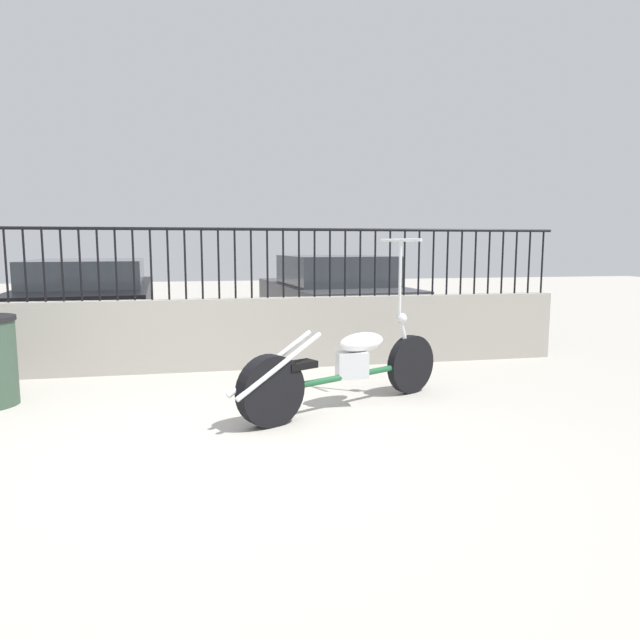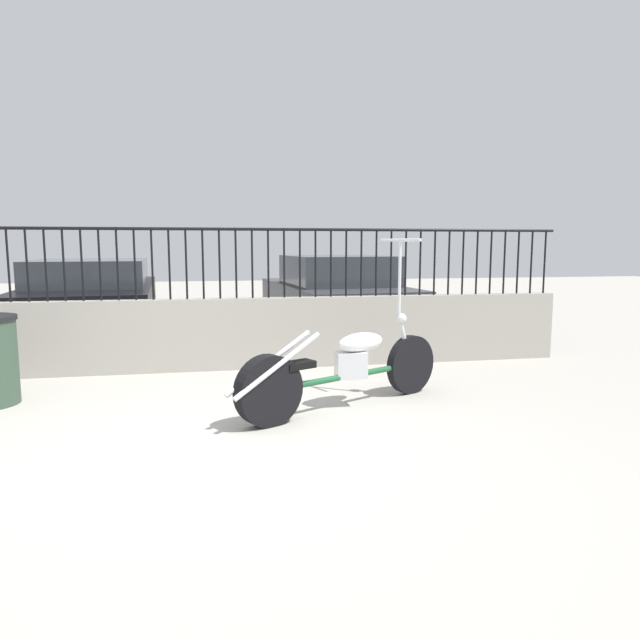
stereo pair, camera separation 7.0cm
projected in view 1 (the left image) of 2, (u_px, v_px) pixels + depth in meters
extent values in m
plane|color=#ADA89E|center=(219.00, 449.00, 4.20)|extent=(40.00, 40.00, 0.00)
cube|color=#9E998E|center=(212.00, 335.00, 6.79)|extent=(8.82, 0.18, 0.86)
cylinder|color=black|center=(6.00, 265.00, 6.25)|extent=(0.02, 0.02, 0.83)
cylinder|color=black|center=(25.00, 265.00, 6.28)|extent=(0.02, 0.02, 0.83)
cylinder|color=black|center=(43.00, 264.00, 6.32)|extent=(0.02, 0.02, 0.83)
cylinder|color=black|center=(62.00, 264.00, 6.36)|extent=(0.02, 0.02, 0.83)
cylinder|color=black|center=(80.00, 264.00, 6.40)|extent=(0.02, 0.02, 0.83)
cylinder|color=black|center=(98.00, 264.00, 6.43)|extent=(0.02, 0.02, 0.83)
cylinder|color=black|center=(116.00, 264.00, 6.47)|extent=(0.02, 0.02, 0.83)
cylinder|color=black|center=(134.00, 264.00, 6.51)|extent=(0.02, 0.02, 0.83)
cylinder|color=black|center=(151.00, 264.00, 6.55)|extent=(0.02, 0.02, 0.83)
cylinder|color=black|center=(168.00, 264.00, 6.59)|extent=(0.02, 0.02, 0.83)
cylinder|color=black|center=(185.00, 264.00, 6.62)|extent=(0.02, 0.02, 0.83)
cylinder|color=black|center=(202.00, 263.00, 6.66)|extent=(0.02, 0.02, 0.83)
cylinder|color=black|center=(219.00, 263.00, 6.70)|extent=(0.02, 0.02, 0.83)
cylinder|color=black|center=(235.00, 263.00, 6.74)|extent=(0.02, 0.02, 0.83)
cylinder|color=black|center=(251.00, 263.00, 6.77)|extent=(0.02, 0.02, 0.83)
cylinder|color=black|center=(267.00, 263.00, 6.81)|extent=(0.02, 0.02, 0.83)
cylinder|color=black|center=(283.00, 263.00, 6.85)|extent=(0.02, 0.02, 0.83)
cylinder|color=black|center=(299.00, 263.00, 6.89)|extent=(0.02, 0.02, 0.83)
cylinder|color=black|center=(315.00, 263.00, 6.93)|extent=(0.02, 0.02, 0.83)
cylinder|color=black|center=(330.00, 263.00, 6.96)|extent=(0.02, 0.02, 0.83)
cylinder|color=black|center=(345.00, 263.00, 7.00)|extent=(0.02, 0.02, 0.83)
cylinder|color=black|center=(360.00, 262.00, 7.04)|extent=(0.02, 0.02, 0.83)
cylinder|color=black|center=(375.00, 262.00, 7.08)|extent=(0.02, 0.02, 0.83)
cylinder|color=black|center=(390.00, 262.00, 7.11)|extent=(0.02, 0.02, 0.83)
cylinder|color=black|center=(404.00, 262.00, 7.15)|extent=(0.02, 0.02, 0.83)
cylinder|color=black|center=(419.00, 262.00, 7.19)|extent=(0.02, 0.02, 0.83)
cylinder|color=black|center=(433.00, 262.00, 7.23)|extent=(0.02, 0.02, 0.83)
cylinder|color=black|center=(447.00, 262.00, 7.26)|extent=(0.02, 0.02, 0.83)
cylinder|color=black|center=(461.00, 262.00, 7.30)|extent=(0.02, 0.02, 0.83)
cylinder|color=black|center=(475.00, 262.00, 7.34)|extent=(0.02, 0.02, 0.83)
cylinder|color=black|center=(489.00, 262.00, 7.38)|extent=(0.02, 0.02, 0.83)
cylinder|color=black|center=(502.00, 262.00, 7.42)|extent=(0.02, 0.02, 0.83)
cylinder|color=black|center=(516.00, 261.00, 7.45)|extent=(0.02, 0.02, 0.83)
cylinder|color=black|center=(529.00, 261.00, 7.49)|extent=(0.02, 0.02, 0.83)
cylinder|color=black|center=(542.00, 261.00, 7.53)|extent=(0.02, 0.02, 0.83)
cylinder|color=black|center=(209.00, 229.00, 6.63)|extent=(8.82, 0.04, 0.04)
cylinder|color=black|center=(411.00, 364.00, 5.75)|extent=(0.57, 0.35, 0.59)
cylinder|color=black|center=(271.00, 391.00, 4.70)|extent=(0.60, 0.40, 0.60)
cylinder|color=#1E5933|center=(348.00, 376.00, 5.23)|extent=(1.42, 0.76, 0.06)
cube|color=silver|center=(352.00, 365.00, 5.25)|extent=(0.28, 0.18, 0.24)
ellipsoid|color=white|center=(362.00, 342.00, 5.29)|extent=(0.55, 0.42, 0.18)
cube|color=black|center=(300.00, 365.00, 4.86)|extent=(0.32, 0.27, 0.06)
cylinder|color=silver|center=(405.00, 341.00, 5.67)|extent=(0.22, 0.14, 0.51)
sphere|color=silver|center=(401.00, 318.00, 5.60)|extent=(0.11, 0.11, 0.11)
cylinder|color=silver|center=(400.00, 279.00, 5.53)|extent=(0.03, 0.03, 0.74)
cylinder|color=silver|center=(401.00, 240.00, 5.48)|extent=(0.26, 0.48, 0.03)
cylinder|color=silver|center=(280.00, 365.00, 4.65)|extent=(0.77, 0.43, 0.48)
cylinder|color=silver|center=(271.00, 363.00, 4.76)|extent=(0.77, 0.43, 0.48)
cylinder|color=black|center=(48.00, 308.00, 10.57)|extent=(0.16, 0.65, 0.64)
cylinder|color=black|center=(148.00, 306.00, 11.05)|extent=(0.16, 0.65, 0.64)
cylinder|color=black|center=(9.00, 330.00, 7.87)|extent=(0.16, 0.65, 0.64)
cylinder|color=black|center=(145.00, 325.00, 8.34)|extent=(0.16, 0.65, 0.64)
cube|color=black|center=(90.00, 303.00, 9.43)|extent=(2.23, 4.70, 0.60)
cube|color=#2D3338|center=(87.00, 273.00, 9.14)|extent=(1.86, 2.32, 0.42)
cylinder|color=black|center=(270.00, 308.00, 10.65)|extent=(0.17, 0.65, 0.64)
cylinder|color=black|center=(354.00, 305.00, 11.13)|extent=(0.17, 0.65, 0.64)
cylinder|color=black|center=(303.00, 325.00, 8.35)|extent=(0.17, 0.65, 0.64)
cylinder|color=black|center=(407.00, 321.00, 8.82)|extent=(0.17, 0.65, 0.64)
cube|color=#38383D|center=(332.00, 301.00, 9.71)|extent=(2.13, 4.06, 0.59)
cube|color=#2D3338|center=(336.00, 270.00, 9.45)|extent=(1.77, 2.01, 0.48)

